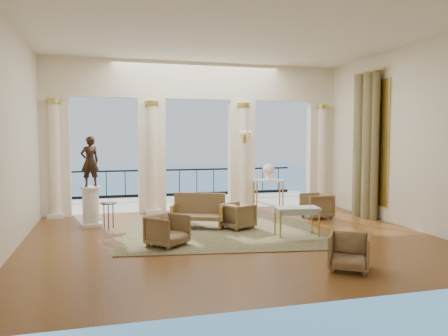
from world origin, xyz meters
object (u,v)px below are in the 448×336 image
object	(u,v)px
armchair_b	(349,250)
armchair_d	(238,215)
statue	(90,161)
side_table	(108,206)
settee	(199,211)
game_table	(297,210)
armchair_a	(167,229)
pedestal	(91,207)
armchair_c	(316,204)
console_table	(268,184)

from	to	relation	value
armchair_b	armchair_d	distance (m)	3.80
armchair_b	armchair_d	size ratio (longest dim) A/B	0.97
statue	side_table	bearing A→B (deg)	115.73
settee	side_table	bearing A→B (deg)	-172.20
armchair_d	game_table	xyz separation A→B (m)	(1.05, -1.15, 0.25)
game_table	armchair_a	bearing A→B (deg)	-171.10
armchair_d	side_table	size ratio (longest dim) A/B	1.10
armchair_a	pedestal	world-z (taller)	pedestal
pedestal	armchair_d	bearing A→B (deg)	-20.31
armchair_b	settee	bearing A→B (deg)	147.24
armchair_c	side_table	xyz separation A→B (m)	(-5.61, 0.08, 0.17)
settee	statue	distance (m)	3.02
pedestal	side_table	world-z (taller)	pedestal
armchair_c	settee	world-z (taller)	settee
console_table	side_table	distance (m)	5.19
side_table	armchair_d	bearing A→B (deg)	-16.22
armchair_d	console_table	bearing A→B (deg)	-59.43
armchair_a	armchair_b	xyz separation A→B (m)	(2.76, -2.44, -0.02)
armchair_a	side_table	world-z (taller)	armchair_a
armchair_b	game_table	bearing A→B (deg)	119.36
armchair_a	statue	xyz separation A→B (m)	(-1.60, 2.56, 1.28)
armchair_c	side_table	bearing A→B (deg)	-89.09
armchair_d	game_table	bearing A→B (deg)	-162.74
armchair_c	game_table	distance (m)	2.47
console_table	side_table	world-z (taller)	console_table
game_table	side_table	size ratio (longest dim) A/B	1.62
armchair_b	console_table	xyz separation A→B (m)	(0.96, 6.35, 0.43)
pedestal	statue	size ratio (longest dim) A/B	0.80
armchair_c	game_table	bearing A→B (deg)	-35.51
armchair_d	console_table	distance (m)	3.23
console_table	side_table	size ratio (longest dim) A/B	1.64
armchair_d	armchair_c	bearing A→B (deg)	-97.34
armchair_c	armchair_d	size ratio (longest dim) A/B	1.08
statue	pedestal	bearing A→B (deg)	180.00
armchair_c	pedestal	size ratio (longest dim) A/B	0.75
armchair_d	game_table	world-z (taller)	armchair_d
pedestal	side_table	bearing A→B (deg)	-43.12
armchair_d	console_table	world-z (taller)	console_table
armchair_c	statue	world-z (taller)	statue
game_table	statue	size ratio (longest dim) A/B	0.81
statue	armchair_d	bearing A→B (deg)	138.55
armchair_d	armchair_a	bearing A→B (deg)	98.46
armchair_d	pedestal	size ratio (longest dim) A/B	0.70
armchair_a	console_table	distance (m)	5.41
game_table	statue	xyz separation A→B (m)	(-4.55, 2.44, 1.04)
statue	side_table	world-z (taller)	statue
armchair_c	settee	xyz separation A→B (m)	(-3.45, -0.45, 0.04)
side_table	armchair_a	bearing A→B (deg)	-61.65
armchair_b	pedestal	xyz separation A→B (m)	(-4.35, 5.00, 0.14)
settee	side_table	distance (m)	2.23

